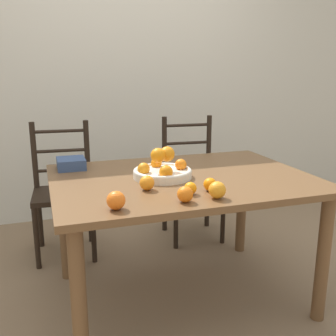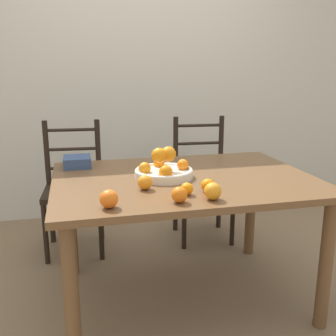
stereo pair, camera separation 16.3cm
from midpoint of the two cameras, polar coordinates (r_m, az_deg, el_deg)
ground_plane at (r=2.50m, az=4.10°, el=-18.09°), size 12.00×12.00×0.00m
wall_back at (r=3.64m, az=-3.26°, el=13.66°), size 8.00×0.06×2.60m
dining_table at (r=2.22m, az=4.40°, el=-3.70°), size 1.43×1.05×0.75m
fruit_bowl at (r=2.16m, az=1.53°, el=-0.21°), size 0.32×0.32×0.18m
orange_loose_0 at (r=1.70m, az=-5.87°, el=-4.53°), size 0.08×0.08×0.08m
orange_loose_1 at (r=1.95m, az=-0.99°, el=-2.12°), size 0.07×0.07×0.07m
orange_loose_2 at (r=1.87m, az=5.25°, el=-3.05°), size 0.06×0.06×0.06m
orange_loose_3 at (r=1.93m, az=8.19°, el=-2.53°), size 0.07×0.07×0.07m
orange_loose_4 at (r=1.82m, az=9.08°, el=-3.37°), size 0.08×0.08×0.08m
orange_loose_5 at (r=1.76m, az=4.31°, el=-3.92°), size 0.07×0.07×0.07m
chair_left at (r=2.97m, az=-12.03°, el=-3.24°), size 0.45×0.43×0.96m
chair_right at (r=3.16m, az=6.44°, el=-2.00°), size 0.45×0.43×0.96m
book_stack at (r=2.45m, az=-11.21°, el=0.88°), size 0.16×0.18×0.06m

